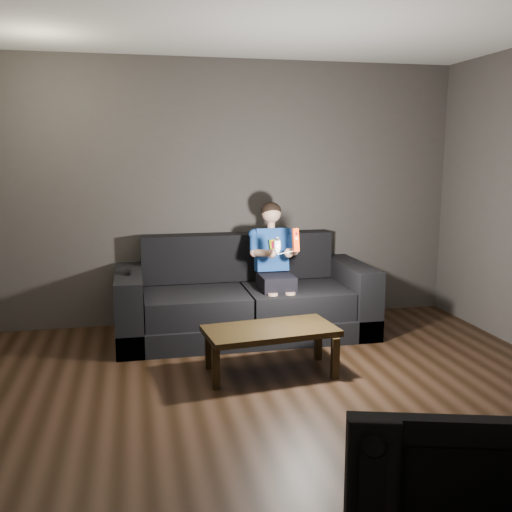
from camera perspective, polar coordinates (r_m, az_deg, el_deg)
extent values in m
plane|color=black|center=(3.91, 2.72, -16.52)|extent=(5.00, 5.00, 0.00)
cube|color=#413D39|center=(5.96, -3.35, 6.28)|extent=(5.00, 0.04, 2.70)
cube|color=black|center=(5.65, -1.10, -6.79)|extent=(2.45, 1.06, 0.21)
cube|color=black|center=(5.41, -6.01, -5.04)|extent=(0.96, 0.75, 0.26)
cube|color=black|center=(5.59, 4.06, -4.50)|extent=(0.96, 0.75, 0.26)
cube|color=black|center=(5.89, -1.88, -0.04)|extent=(1.96, 0.25, 0.48)
cube|color=black|center=(5.49, -12.52, -5.06)|extent=(0.25, 1.06, 0.67)
cube|color=black|center=(5.89, 9.51, -3.91)|extent=(0.25, 1.06, 0.67)
cube|color=black|center=(5.47, 2.02, -2.64)|extent=(0.31, 0.40, 0.15)
cube|color=#1B429A|center=(5.61, 1.52, 0.65)|extent=(0.31, 0.22, 0.44)
cube|color=#E9F705|center=(5.52, 1.74, 1.14)|extent=(0.10, 0.10, 0.10)
cube|color=red|center=(5.51, 1.75, 1.13)|extent=(0.06, 0.06, 0.07)
cylinder|color=#DFA686|center=(5.58, 1.53, 3.09)|extent=(0.07, 0.07, 0.06)
sphere|color=#DFA686|center=(5.56, 1.53, 4.32)|extent=(0.19, 0.19, 0.19)
ellipsoid|color=black|center=(5.57, 1.51, 4.54)|extent=(0.20, 0.20, 0.17)
cylinder|color=#1B429A|center=(5.49, -0.28, 1.27)|extent=(0.08, 0.24, 0.20)
cylinder|color=#1B429A|center=(5.58, 3.62, 1.40)|extent=(0.08, 0.24, 0.20)
cylinder|color=#DFA686|center=(5.35, 0.69, 0.51)|extent=(0.15, 0.25, 0.11)
cylinder|color=#DFA686|center=(5.42, 3.61, 0.62)|extent=(0.15, 0.25, 0.11)
sphere|color=#DFA686|center=(5.27, 1.54, 0.25)|extent=(0.09, 0.09, 0.09)
sphere|color=#DFA686|center=(5.31, 3.30, 0.31)|extent=(0.09, 0.09, 0.09)
cylinder|color=#DFA686|center=(5.31, 1.67, -5.60)|extent=(0.09, 0.09, 0.36)
cylinder|color=#DFA686|center=(5.35, 3.43, -5.49)|extent=(0.09, 0.09, 0.36)
cube|color=#EB3D0C|center=(5.07, 3.99, 1.61)|extent=(0.05, 0.08, 0.21)
cube|color=maroon|center=(5.04, 4.08, 2.24)|extent=(0.03, 0.01, 0.03)
cylinder|color=white|center=(5.05, 4.07, 1.42)|extent=(0.02, 0.01, 0.02)
ellipsoid|color=white|center=(5.04, 2.14, 1.08)|extent=(0.08, 0.11, 0.16)
cylinder|color=black|center=(5.00, 2.25, 1.67)|extent=(0.03, 0.01, 0.03)
cube|color=black|center=(5.36, -12.67, -1.60)|extent=(0.04, 0.16, 0.03)
cube|color=black|center=(5.40, -12.68, -1.32)|extent=(0.02, 0.02, 0.00)
cube|color=black|center=(4.61, 1.45, -7.48)|extent=(1.10, 0.64, 0.05)
cube|color=black|center=(4.39, -4.04, -11.06)|extent=(0.06, 0.06, 0.33)
cube|color=black|center=(4.61, 7.92, -10.08)|extent=(0.06, 0.06, 0.33)
cube|color=black|center=(4.79, -4.78, -9.22)|extent=(0.06, 0.06, 0.33)
cube|color=black|center=(4.99, 6.23, -8.44)|extent=(0.06, 0.06, 0.33)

